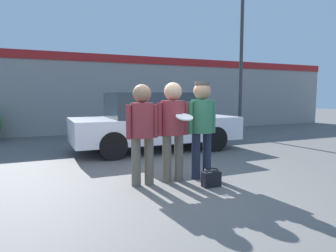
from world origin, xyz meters
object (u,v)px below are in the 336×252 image
(person_left, at_px, (142,126))
(person_right, at_px, (202,120))
(person_middle_with_frisbee, at_px, (173,122))
(street_lamp, at_px, (249,19))
(parked_car_near, at_px, (155,122))
(handbag, at_px, (211,178))

(person_left, xyz_separation_m, person_right, (1.08, -0.01, 0.06))
(person_left, relative_size, person_middle_with_frisbee, 0.98)
(person_right, xyz_separation_m, street_lamp, (4.21, 4.13, 3.05))
(person_middle_with_frisbee, height_order, person_right, person_right)
(person_left, xyz_separation_m, parked_car_near, (1.33, 2.89, -0.21))
(person_left, height_order, parked_car_near, person_left)
(person_middle_with_frisbee, height_order, street_lamp, street_lamp)
(person_middle_with_frisbee, height_order, parked_car_near, person_middle_with_frisbee)
(person_left, xyz_separation_m, handbag, (0.98, -0.51, -0.83))
(parked_car_near, relative_size, handbag, 14.47)
(person_left, xyz_separation_m, street_lamp, (5.29, 4.12, 3.10))
(person_right, xyz_separation_m, parked_car_near, (0.24, 2.90, -0.27))
(parked_car_near, bearing_deg, person_middle_with_frisbee, -105.22)
(person_left, relative_size, handbag, 5.42)
(person_middle_with_frisbee, bearing_deg, person_left, -179.13)
(person_left, distance_m, person_right, 1.08)
(person_left, height_order, street_lamp, street_lamp)
(street_lamp, bearing_deg, parked_car_near, -162.73)
(handbag, bearing_deg, person_middle_with_frisbee, 129.72)
(person_middle_with_frisbee, relative_size, handbag, 5.54)
(person_left, distance_m, parked_car_near, 3.19)
(parked_car_near, distance_m, street_lamp, 5.31)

